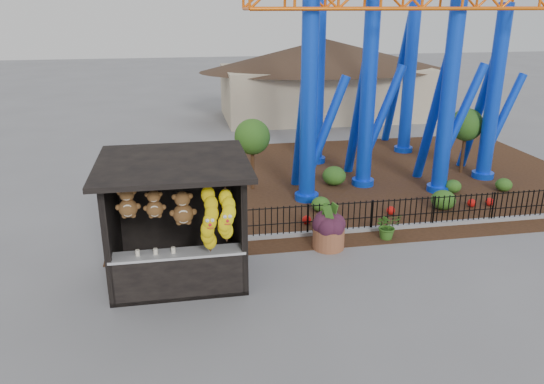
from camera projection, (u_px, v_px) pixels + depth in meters
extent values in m
plane|color=slate|center=(305.00, 288.00, 12.94)|extent=(120.00, 120.00, 0.00)
cube|color=#331E11|center=(356.00, 178.00, 21.02)|extent=(18.00, 12.00, 0.02)
cube|color=gray|center=(408.00, 226.00, 16.37)|extent=(18.00, 0.18, 0.12)
cube|color=black|center=(180.00, 273.00, 13.53)|extent=(3.20, 2.60, 0.10)
cube|color=black|center=(176.00, 203.00, 14.20)|extent=(3.20, 0.12, 3.00)
cube|color=black|center=(112.00, 225.00, 12.79)|extent=(0.12, 2.60, 3.00)
cube|color=black|center=(239.00, 217.00, 13.30)|extent=(0.12, 2.60, 3.00)
cube|color=black|center=(173.00, 163.00, 12.29)|extent=(3.50, 3.40, 0.12)
cube|color=black|center=(107.00, 247.00, 11.65)|extent=(0.14, 0.14, 3.00)
cube|color=black|center=(245.00, 237.00, 12.16)|extent=(0.14, 0.14, 3.00)
cube|color=black|center=(179.00, 276.00, 12.39)|extent=(3.00, 0.50, 1.10)
cube|color=#B7B7BC|center=(178.00, 254.00, 12.20)|extent=(3.10, 0.55, 0.06)
cylinder|color=black|center=(173.00, 188.00, 11.25)|extent=(2.90, 0.04, 0.04)
cylinder|color=blue|center=(309.00, 101.00, 17.58)|extent=(0.56, 0.56, 7.00)
cylinder|color=blue|center=(307.00, 197.00, 18.71)|extent=(0.84, 0.84, 0.24)
cylinder|color=blue|center=(368.00, 89.00, 19.06)|extent=(0.56, 0.56, 7.30)
cylinder|color=blue|center=(363.00, 182.00, 20.24)|extent=(0.84, 0.84, 0.24)
cylinder|color=blue|center=(449.00, 89.00, 18.33)|extent=(0.56, 0.56, 7.50)
cylinder|color=blue|center=(438.00, 188.00, 19.55)|extent=(0.84, 0.84, 0.24)
cylinder|color=blue|center=(494.00, 95.00, 20.01)|extent=(0.56, 0.56, 6.60)
cylinder|color=blue|center=(483.00, 175.00, 21.08)|extent=(0.84, 0.84, 0.24)
cylinder|color=blue|center=(319.00, 50.00, 21.58)|extent=(0.56, 0.56, 9.50)
cylinder|color=blue|center=(315.00, 160.00, 23.13)|extent=(0.84, 0.84, 0.24)
cylinder|color=blue|center=(413.00, 35.00, 23.09)|extent=(0.56, 0.56, 10.50)
cylinder|color=blue|center=(403.00, 149.00, 24.81)|extent=(0.84, 0.84, 0.24)
cylinder|color=blue|center=(302.00, 121.00, 18.70)|extent=(0.36, 2.21, 5.85)
cylinder|color=blue|center=(326.00, 129.00, 18.32)|extent=(1.62, 0.32, 3.73)
cylinder|color=blue|center=(359.00, 110.00, 20.20)|extent=(0.36, 2.29, 6.10)
cylinder|color=blue|center=(382.00, 117.00, 19.82)|extent=(1.67, 0.32, 3.88)
cylinder|color=blue|center=(435.00, 111.00, 19.48)|extent=(0.36, 2.34, 6.26)
cylinder|color=blue|center=(460.00, 119.00, 19.10)|extent=(1.71, 0.32, 3.99)
cylinder|color=blue|center=(478.00, 112.00, 21.12)|extent=(0.36, 2.10, 5.53)
cylinder|color=blue|center=(502.00, 118.00, 20.74)|extent=(1.54, 0.32, 3.52)
cylinder|color=brown|center=(328.00, 238.00, 14.97)|extent=(1.18, 1.18, 0.60)
ellipsoid|color=#361525|center=(329.00, 218.00, 14.77)|extent=(0.70, 0.70, 0.64)
imported|color=#224E17|center=(388.00, 226.00, 15.54)|extent=(0.75, 0.66, 0.81)
ellipsoid|color=#2C581A|center=(321.00, 204.00, 17.59)|extent=(0.62, 0.62, 0.50)
ellipsoid|color=#2C581A|center=(443.00, 200.00, 17.76)|extent=(0.82, 0.82, 0.65)
ellipsoid|color=#2C581A|center=(453.00, 186.00, 19.35)|extent=(0.59, 0.59, 0.48)
ellipsoid|color=#2C581A|center=(334.00, 176.00, 20.14)|extent=(0.90, 0.90, 0.72)
ellipsoid|color=#2C581A|center=(504.00, 185.00, 19.51)|extent=(0.60, 0.60, 0.48)
sphere|color=red|center=(307.00, 220.00, 16.60)|extent=(0.28, 0.28, 0.28)
sphere|color=red|center=(391.00, 210.00, 17.36)|extent=(0.28, 0.28, 0.28)
sphere|color=red|center=(472.00, 203.00, 18.02)|extent=(0.28, 0.28, 0.28)
sphere|color=red|center=(490.00, 202.00, 18.12)|extent=(0.28, 0.28, 0.28)
cube|color=#BFAD8C|center=(324.00, 92.00, 31.98)|extent=(12.00, 6.00, 3.00)
cone|color=#332319|center=(326.00, 51.00, 31.17)|extent=(15.00, 15.00, 1.80)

